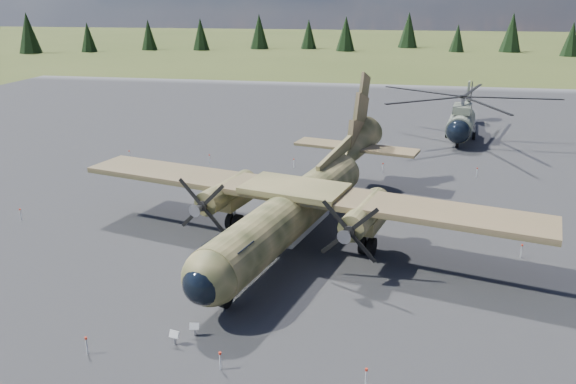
# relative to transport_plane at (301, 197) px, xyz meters

# --- Properties ---
(ground) EXTENTS (500.00, 500.00, 0.00)m
(ground) POSITION_rel_transport_plane_xyz_m (-3.16, -0.46, -2.81)
(ground) COLOR #4B5224
(ground) RESTS_ON ground
(apron) EXTENTS (120.00, 120.00, 0.04)m
(apron) POSITION_rel_transport_plane_xyz_m (-3.16, 9.54, -2.81)
(apron) COLOR #5B5B60
(apron) RESTS_ON ground
(transport_plane) EXTENTS (29.46, 26.38, 9.77)m
(transport_plane) POSITION_rel_transport_plane_xyz_m (0.00, 0.00, 0.00)
(transport_plane) COLOR #3D4223
(transport_plane) RESTS_ON ground
(helicopter_near) EXTENTS (22.73, 24.55, 5.02)m
(helicopter_near) POSITION_rel_transport_plane_xyz_m (12.73, 28.63, 0.75)
(helicopter_near) COLOR gray
(helicopter_near) RESTS_ON ground
(info_placard_left) EXTENTS (0.50, 0.30, 0.73)m
(info_placard_left) POSITION_rel_transport_plane_xyz_m (-3.68, -12.64, -2.32)
(info_placard_left) COLOR gray
(info_placard_left) RESTS_ON ground
(info_placard_right) EXTENTS (0.45, 0.24, 0.68)m
(info_placard_right) POSITION_rel_transport_plane_xyz_m (-3.04, -11.81, -2.36)
(info_placard_right) COLOR gray
(info_placard_right) RESTS_ON ground
(barrier_fence) EXTENTS (33.12, 29.62, 0.85)m
(barrier_fence) POSITION_rel_transport_plane_xyz_m (-3.62, -0.53, -2.30)
(barrier_fence) COLOR silver
(barrier_fence) RESTS_ON ground
(treeline) EXTENTS (300.92, 304.82, 10.99)m
(treeline) POSITION_rel_transport_plane_xyz_m (-0.25, 3.81, 2.01)
(treeline) COLOR black
(treeline) RESTS_ON ground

